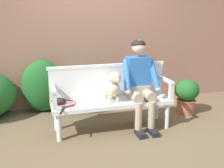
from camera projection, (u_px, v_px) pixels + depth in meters
The scene contains 13 objects.
ground_plane at pixel (112, 129), 4.24m from camera, with size 40.00×40.00×0.00m, color brown.
brick_garden_fence at pixel (92, 32), 5.17m from camera, with size 8.00×0.30×2.69m, color #936651.
hedge_bush_far_left at pixel (85, 89), 5.02m from camera, with size 0.97×0.84×0.71m, color #1E5B23.
hedge_bush_mid_left at pixel (43, 86), 4.85m from camera, with size 0.72×0.45×0.92m, color #1E5B23.
garden_bench at pixel (112, 104), 4.13m from camera, with size 1.77×0.50×0.45m.
bench_backrest at pixel (108, 80), 4.26m from camera, with size 1.81×0.06×0.50m.
bench_armrest_left_end at pixel (53, 94), 3.76m from camera, with size 0.06×0.50×0.28m.
bench_armrest_right_end at pixel (168, 85), 4.20m from camera, with size 0.06×0.50×0.28m.
person_seated at pixel (139, 81), 4.14m from camera, with size 0.56×0.65×1.32m.
dog_on_bench at pixel (112, 86), 4.02m from camera, with size 0.25×0.47×0.46m.
tennis_racket at pixel (66, 104), 3.94m from camera, with size 0.36×0.58×0.03m.
baseball_glove at pixel (59, 101), 3.94m from camera, with size 0.22×0.17×0.09m, color black.
potted_plant at pixel (187, 95), 4.78m from camera, with size 0.41×0.41×0.60m.
Camera 1 is at (-1.06, -3.77, 1.75)m, focal length 44.95 mm.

